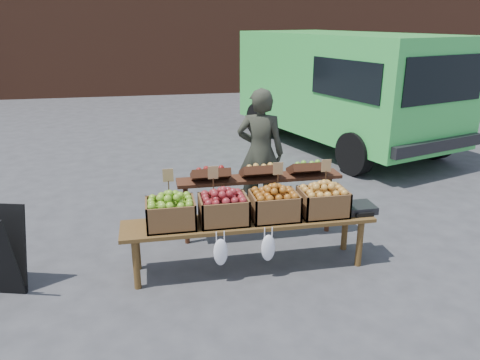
{
  "coord_description": "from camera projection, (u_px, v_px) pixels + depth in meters",
  "views": [
    {
      "loc": [
        -1.62,
        -4.01,
        2.61
      ],
      "look_at": [
        -0.64,
        0.96,
        0.85
      ],
      "focal_mm": 35.0,
      "sensor_mm": 36.0,
      "label": 1
    }
  ],
  "objects": [
    {
      "name": "ground",
      "position": [
        318.0,
        283.0,
        4.87
      ],
      "size": [
        80.0,
        80.0,
        0.0
      ],
      "primitive_type": "plane",
      "color": "#3E3E41"
    },
    {
      "name": "delivery_van",
      "position": [
        342.0,
        92.0,
        9.68
      ],
      "size": [
        3.84,
        5.67,
        2.33
      ],
      "primitive_type": null,
      "rotation": [
        0.0,
        0.0,
        0.31
      ],
      "color": "green",
      "rests_on": "ground"
    },
    {
      "name": "vendor",
      "position": [
        260.0,
        153.0,
        6.34
      ],
      "size": [
        0.74,
        0.61,
        1.76
      ],
      "primitive_type": "imported",
      "rotation": [
        0.0,
        0.0,
        2.8
      ],
      "color": "#2E3024",
      "rests_on": "ground"
    },
    {
      "name": "back_table",
      "position": [
        259.0,
        198.0,
        5.73
      ],
      "size": [
        2.1,
        0.44,
        1.04
      ],
      "primitive_type": null,
      "color": "#3D1F11",
      "rests_on": "ground"
    },
    {
      "name": "display_bench",
      "position": [
        249.0,
        244.0,
        5.09
      ],
      "size": [
        2.7,
        0.56,
        0.57
      ],
      "primitive_type": null,
      "color": "#553A1A",
      "rests_on": "ground"
    },
    {
      "name": "crate_golden_apples",
      "position": [
        171.0,
        214.0,
        4.8
      ],
      "size": [
        0.5,
        0.4,
        0.28
      ],
      "primitive_type": null,
      "color": "#5B9023",
      "rests_on": "display_bench"
    },
    {
      "name": "crate_russet_pears",
      "position": [
        223.0,
        210.0,
        4.9
      ],
      "size": [
        0.5,
        0.4,
        0.28
      ],
      "primitive_type": null,
      "color": "maroon",
      "rests_on": "display_bench"
    },
    {
      "name": "crate_red_apples",
      "position": [
        274.0,
        206.0,
        5.0
      ],
      "size": [
        0.5,
        0.4,
        0.28
      ],
      "primitive_type": null,
      "color": "#A8531A",
      "rests_on": "display_bench"
    },
    {
      "name": "crate_green_apples",
      "position": [
        323.0,
        202.0,
        5.1
      ],
      "size": [
        0.5,
        0.4,
        0.28
      ],
      "primitive_type": null,
      "color": "#A39320",
      "rests_on": "display_bench"
    },
    {
      "name": "weighing_scale",
      "position": [
        359.0,
        208.0,
        5.21
      ],
      "size": [
        0.34,
        0.3,
        0.08
      ],
      "primitive_type": "cube",
      "color": "black",
      "rests_on": "display_bench"
    }
  ]
}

